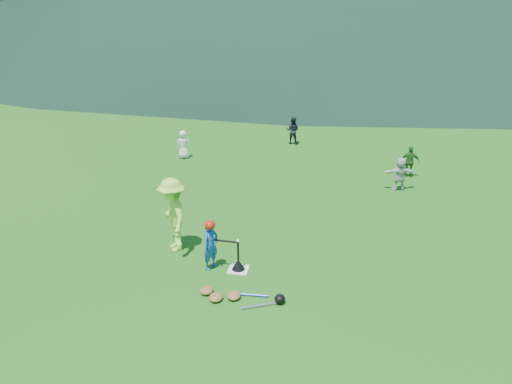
% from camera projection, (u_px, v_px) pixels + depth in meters
% --- Properties ---
extents(ground, '(120.00, 120.00, 0.00)m').
position_uv_depth(ground, '(238.00, 270.00, 11.29)').
color(ground, '#1D5212').
rests_on(ground, ground).
extents(home_plate, '(0.45, 0.45, 0.02)m').
position_uv_depth(home_plate, '(238.00, 269.00, 11.28)').
color(home_plate, silver).
rests_on(home_plate, ground).
extents(baseball, '(0.08, 0.08, 0.08)m').
position_uv_depth(baseball, '(238.00, 241.00, 11.01)').
color(baseball, white).
rests_on(baseball, batting_tee).
extents(batter_child, '(0.45, 0.51, 1.16)m').
position_uv_depth(batter_child, '(211.00, 245.00, 11.15)').
color(batter_child, '#165097').
rests_on(batter_child, ground).
extents(adult_coach, '(1.18, 1.36, 1.83)m').
position_uv_depth(adult_coach, '(173.00, 215.00, 11.86)').
color(adult_coach, '#A4E844').
rests_on(adult_coach, ground).
extents(fielder_a, '(0.57, 0.43, 1.05)m').
position_uv_depth(fielder_a, '(183.00, 145.00, 18.58)').
color(fielder_a, white).
rests_on(fielder_a, ground).
extents(fielder_b, '(0.60, 0.51, 1.12)m').
position_uv_depth(fielder_b, '(293.00, 130.00, 20.33)').
color(fielder_b, black).
rests_on(fielder_b, ground).
extents(fielder_c, '(0.63, 0.27, 1.07)m').
position_uv_depth(fielder_c, '(410.00, 162.00, 16.71)').
color(fielder_c, '#236A20').
rests_on(fielder_c, ground).
extents(fielder_d, '(1.04, 0.52, 1.08)m').
position_uv_depth(fielder_d, '(400.00, 174.00, 15.59)').
color(fielder_d, silver).
rests_on(fielder_d, ground).
extents(batting_tee, '(0.30, 0.30, 0.68)m').
position_uv_depth(batting_tee, '(238.00, 265.00, 11.24)').
color(batting_tee, black).
rests_on(batting_tee, home_plate).
extents(batter_gear, '(0.73, 0.26, 0.52)m').
position_uv_depth(batter_gear, '(211.00, 226.00, 10.97)').
color(batter_gear, '#AD1C0B').
rests_on(batter_gear, ground).
extents(equipment_pile, '(1.80, 0.66, 0.19)m').
position_uv_depth(equipment_pile, '(234.00, 296.00, 10.21)').
color(equipment_pile, olive).
rests_on(equipment_pile, ground).
extents(outfield_fence, '(70.07, 0.08, 1.33)m').
position_uv_depth(outfield_fence, '(311.00, 66.00, 36.63)').
color(outfield_fence, gray).
rests_on(outfield_fence, ground).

